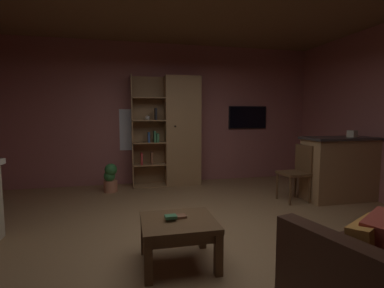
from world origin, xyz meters
The scene contains 12 objects.
floor centered at (0.00, 0.00, -0.01)m, with size 6.39×5.79×0.02m, color olive.
wall_back centered at (0.00, 2.93, 1.43)m, with size 6.51×0.06×2.85m, color #9E5B56.
window_pane_back centered at (-0.53, 2.89, 1.11)m, with size 0.80×0.01×0.83m, color white.
bookshelf_cabinet centered at (0.22, 2.65, 1.08)m, with size 1.36×0.41×2.17m.
kitchen_bar_counter centered at (2.75, 0.99, 0.53)m, with size 1.41×0.58×1.05m.
tissue_box centered at (2.81, 0.93, 1.10)m, with size 0.12×0.12×0.11m, color #BFB299.
coffee_table centered at (-0.33, -0.48, 0.34)m, with size 0.69×0.63×0.43m.
table_book_0 centered at (-0.31, -0.42, 0.44)m, with size 0.12×0.09×0.02m, color brown.
table_book_1 centered at (-0.40, -0.48, 0.46)m, with size 0.11×0.08×0.03m, color #387247.
dining_chair centered at (1.93, 1.08, 0.53)m, with size 0.45×0.45×0.92m.
potted_floor_plant centered at (-1.10, 2.33, 0.26)m, with size 0.25×0.26×0.53m.
wall_mounted_tv centered at (1.81, 2.86, 1.36)m, with size 0.86×0.06×0.48m.
Camera 1 is at (-0.78, -3.03, 1.40)m, focal length 26.75 mm.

